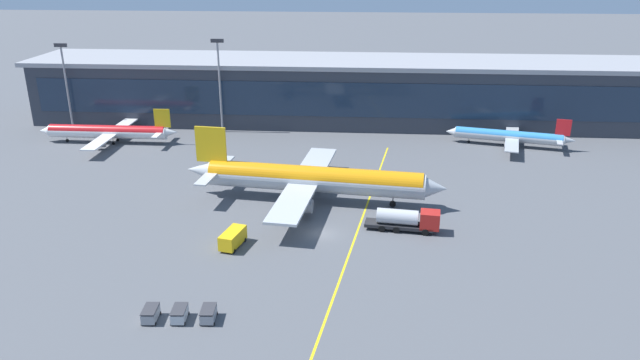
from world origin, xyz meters
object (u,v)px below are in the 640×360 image
object	(u,v)px
main_airliner	(313,179)
commuter_jet_near	(108,132)
commuter_jet_far	(509,136)
baggage_cart_0	(151,314)
crew_van	(233,237)
baggage_cart_1	(179,314)
fuel_tanker	(407,220)
baggage_cart_2	(208,314)

from	to	relation	value
main_airliner	commuter_jet_near	world-z (taller)	main_airliner
commuter_jet_far	commuter_jet_near	world-z (taller)	commuter_jet_near
main_airliner	baggage_cart_0	bearing A→B (deg)	-113.14
crew_van	commuter_jet_near	world-z (taller)	commuter_jet_near
main_airliner	baggage_cart_1	distance (m)	36.85
fuel_tanker	commuter_jet_far	distance (m)	48.81
main_airliner	baggage_cart_2	xyz separation A→B (m)	(-8.57, -34.57, -3.08)
main_airliner	crew_van	world-z (taller)	main_airliner
baggage_cart_0	commuter_jet_far	size ratio (longest dim) A/B	0.11
baggage_cart_1	commuter_jet_far	distance (m)	84.08
baggage_cart_2	commuter_jet_far	bearing A→B (deg)	54.96
main_airliner	commuter_jet_near	xyz separation A→B (m)	(-46.28, 28.64, -1.37)
main_airliner	baggage_cart_1	bearing A→B (deg)	-108.69
crew_van	main_airliner	bearing A→B (deg)	60.24
commuter_jet_near	main_airliner	bearing A→B (deg)	-31.75
fuel_tanker	baggage_cart_2	size ratio (longest dim) A/B	4.01
main_airliner	commuter_jet_near	bearing A→B (deg)	148.25
fuel_tanker	commuter_jet_near	bearing A→B (deg)	147.63
crew_van	baggage_cart_1	size ratio (longest dim) A/B	1.94
main_airliner	baggage_cart_0	distance (m)	38.20
fuel_tanker	commuter_jet_near	distance (m)	72.24
main_airliner	commuter_jet_far	xyz separation A→B (m)	(38.51, 32.59, -1.63)
main_airliner	commuter_jet_far	bearing A→B (deg)	40.24
main_airliner	fuel_tanker	distance (m)	17.94
baggage_cart_1	commuter_jet_near	distance (m)	72.23
crew_van	baggage_cart_1	world-z (taller)	crew_van
fuel_tanker	baggage_cart_2	bearing A→B (deg)	-133.52
fuel_tanker	commuter_jet_near	size ratio (longest dim) A/B	0.36
baggage_cart_2	commuter_jet_far	world-z (taller)	commuter_jet_far
main_airliner	fuel_tanker	size ratio (longest dim) A/B	3.91
fuel_tanker	baggage_cart_1	xyz separation A→B (m)	(-26.50, -24.76, -0.96)
crew_van	baggage_cart_0	bearing A→B (deg)	-106.40
crew_van	baggage_cart_0	size ratio (longest dim) A/B	1.94
baggage_cart_1	commuter_jet_near	xyz separation A→B (m)	(-34.52, 63.43, 1.72)
crew_van	commuter_jet_near	bearing A→B (deg)	128.93
baggage_cart_1	commuter_jet_near	size ratio (longest dim) A/B	0.09
fuel_tanker	baggage_cart_2	xyz separation A→B (m)	(-23.30, -24.54, -0.96)
commuter_jet_far	baggage_cart_2	bearing A→B (deg)	-125.04
fuel_tanker	commuter_jet_near	xyz separation A→B (m)	(-61.01, 38.67, 0.75)
main_airliner	baggage_cart_2	world-z (taller)	main_airliner
crew_van	baggage_cart_1	distance (m)	18.14
main_airliner	baggage_cart_1	world-z (taller)	main_airliner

